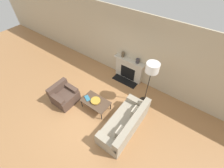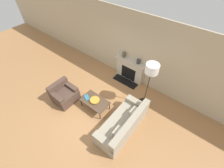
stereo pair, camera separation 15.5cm
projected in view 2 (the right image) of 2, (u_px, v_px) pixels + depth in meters
The scene contains 11 objects.
ground_plane at pixel (93, 112), 5.58m from camera, with size 18.00×18.00×0.00m, color #A87547.
wall_back at pixel (133, 49), 5.87m from camera, with size 18.00×0.06×2.90m.
fireplace at pixel (129, 70), 6.47m from camera, with size 1.37×0.59×1.01m.
couch at pixel (123, 124), 4.88m from camera, with size 0.85×1.96×0.86m.
armchair_near at pixel (64, 94), 5.78m from camera, with size 0.80×0.85×0.76m.
coffee_table at pixel (95, 101), 5.46m from camera, with size 1.03×0.61×0.39m.
bowl at pixel (95, 100), 5.41m from camera, with size 0.35×0.35×0.07m.
book at pixel (87, 97), 5.54m from camera, with size 0.31×0.25×0.02m.
floor_lamp at pixel (151, 72), 4.73m from camera, with size 0.43×0.43×1.89m.
mantel_vase_left at pixel (124, 55), 6.17m from camera, with size 0.13×0.13×0.22m.
mantel_vase_center_left at pixel (138, 61), 5.89m from camera, with size 0.14×0.14×0.19m.
Camera 2 is at (2.49, -1.98, 4.76)m, focal length 24.00 mm.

